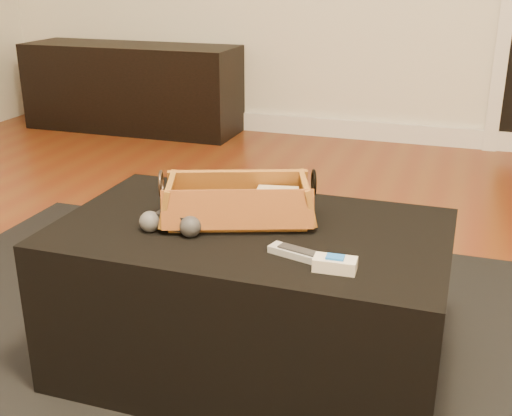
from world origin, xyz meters
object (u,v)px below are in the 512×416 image
(tv_remote, at_px, (230,214))
(silver_remote, at_px, (304,255))
(media_cabinet, at_px, (132,88))
(game_controller, at_px, (172,222))
(wicker_basket, at_px, (238,204))
(ottoman, at_px, (251,298))
(cream_gadget, at_px, (335,264))

(tv_remote, relative_size, silver_remote, 1.17)
(media_cabinet, xyz_separation_m, silver_remote, (1.86, -2.55, 0.16))
(silver_remote, bearing_deg, game_controller, 172.57)
(silver_remote, bearing_deg, media_cabinet, 126.08)
(media_cabinet, relative_size, wicker_basket, 3.32)
(media_cabinet, bearing_deg, game_controller, -58.99)
(ottoman, xyz_separation_m, tv_remote, (-0.06, 0.01, 0.23))
(game_controller, height_order, cream_gadget, game_controller)
(media_cabinet, distance_m, wicker_basket, 2.90)
(ottoman, relative_size, tv_remote, 4.79)
(wicker_basket, height_order, silver_remote, wicker_basket)
(ottoman, distance_m, tv_remote, 0.24)
(tv_remote, xyz_separation_m, cream_gadget, (0.32, -0.19, -0.01))
(wicker_basket, relative_size, cream_gadget, 4.55)
(media_cabinet, xyz_separation_m, cream_gadget, (1.94, -2.59, 0.16))
(game_controller, xyz_separation_m, silver_remote, (0.35, -0.05, -0.02))
(ottoman, height_order, wicker_basket, wicker_basket)
(media_cabinet, xyz_separation_m, game_controller, (1.51, -2.51, 0.17))
(tv_remote, height_order, cream_gadget, tv_remote)
(tv_remote, bearing_deg, media_cabinet, 97.93)
(wicker_basket, distance_m, game_controller, 0.18)
(silver_remote, distance_m, cream_gadget, 0.09)
(wicker_basket, bearing_deg, ottoman, -31.13)
(media_cabinet, height_order, silver_remote, media_cabinet)
(game_controller, distance_m, silver_remote, 0.36)
(wicker_basket, xyz_separation_m, cream_gadget, (0.30, -0.21, -0.03))
(tv_remote, relative_size, wicker_basket, 0.48)
(wicker_basket, xyz_separation_m, silver_remote, (0.22, -0.17, -0.04))
(ottoman, relative_size, game_controller, 6.08)
(tv_remote, height_order, silver_remote, tv_remote)
(tv_remote, bearing_deg, wicker_basket, 30.87)
(wicker_basket, distance_m, cream_gadget, 0.37)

